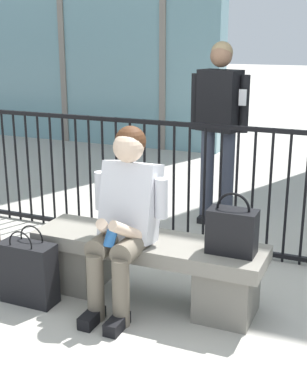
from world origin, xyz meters
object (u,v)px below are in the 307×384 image
at_px(shopping_bag, 28,272).
at_px(bystander_at_railing, 219,120).
at_px(seated_person_with_phone, 125,214).
at_px(handbag_on_bench, 232,231).
at_px(stone_bench, 148,263).

height_order(shopping_bag, bystander_at_railing, bystander_at_railing).
xyz_separation_m(seated_person_with_phone, handbag_on_bench, (0.68, 0.12, -0.05)).
relative_size(handbag_on_bench, bystander_at_railing, 0.23).
xyz_separation_m(handbag_on_bench, bystander_at_railing, (-0.62, 1.75, 0.40)).
bearing_deg(stone_bench, handbag_on_bench, -0.99).
bearing_deg(bystander_at_railing, seated_person_with_phone, -92.04).
bearing_deg(seated_person_with_phone, stone_bench, 50.89).
distance_m(stone_bench, shopping_bag, 0.81).
distance_m(seated_person_with_phone, handbag_on_bench, 0.70).
height_order(handbag_on_bench, shopping_bag, handbag_on_bench).
bearing_deg(handbag_on_bench, stone_bench, 179.01).
height_order(stone_bench, bystander_at_railing, bystander_at_railing).
bearing_deg(shopping_bag, bystander_at_railing, 71.67).
height_order(seated_person_with_phone, handbag_on_bench, seated_person_with_phone).
bearing_deg(shopping_bag, stone_bench, 25.81).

